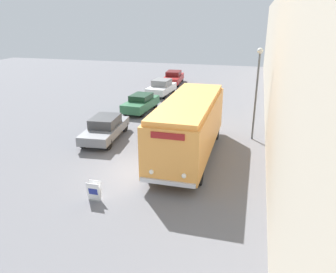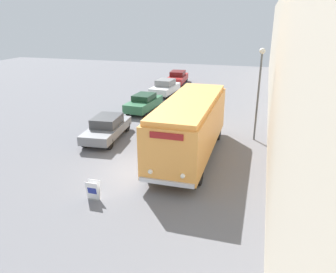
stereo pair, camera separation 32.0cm
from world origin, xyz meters
name	(u,v)px [view 1 (the left image)]	position (x,y,z in m)	size (l,w,h in m)	color
ground_plane	(139,173)	(0.00, 0.00, 0.00)	(80.00, 80.00, 0.00)	slate
building_wall_right	(273,64)	(6.43, 10.00, 4.43)	(0.30, 60.00, 8.86)	#B2A893
vintage_bus	(189,125)	(1.98, 2.82, 1.90)	(2.69, 9.26, 3.34)	black
sign_board	(94,191)	(-1.00, -2.95, 0.43)	(0.60, 0.33, 0.89)	gray
streetlamp	(257,81)	(5.45, 6.61, 3.82)	(0.36, 0.36, 5.80)	#595E60
parked_car_near	(105,128)	(-3.80, 4.12, 0.76)	(2.24, 4.88, 1.49)	black
parked_car_mid	(141,103)	(-3.76, 10.89, 0.74)	(2.03, 4.45, 1.45)	black
parked_car_far	(161,87)	(-3.79, 17.20, 0.78)	(2.18, 4.35, 1.56)	black
parked_car_distant	(173,77)	(-4.03, 23.05, 0.76)	(2.14, 4.89, 1.49)	black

